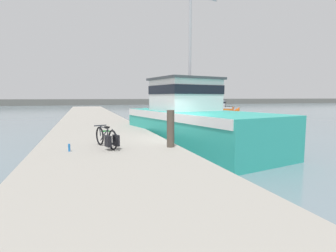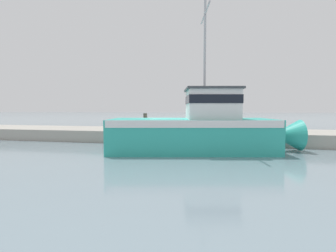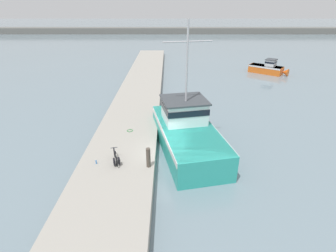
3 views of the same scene
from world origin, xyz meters
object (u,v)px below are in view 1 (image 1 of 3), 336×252
at_px(fishing_boat_main, 192,120).
at_px(bicycle_touring, 108,138).
at_px(water_bottle_by_bike, 69,148).
at_px(boat_blue_far, 218,109).
at_px(mooring_post, 171,129).

height_order(fishing_boat_main, bicycle_touring, fishing_boat_main).
distance_m(bicycle_touring, water_bottle_by_bike, 1.25).
height_order(boat_blue_far, mooring_post, boat_blue_far).
relative_size(mooring_post, water_bottle_by_bike, 5.24).
bearing_deg(water_bottle_by_bike, bicycle_touring, 6.82).
relative_size(boat_blue_far, mooring_post, 4.26).
bearing_deg(bicycle_touring, fishing_boat_main, 20.00).
height_order(bicycle_touring, mooring_post, mooring_post).
relative_size(bicycle_touring, water_bottle_by_bike, 7.02).
bearing_deg(boat_blue_far, fishing_boat_main, 5.80).
height_order(boat_blue_far, water_bottle_by_bike, boat_blue_far).
relative_size(boat_blue_far, bicycle_touring, 3.18).
height_order(fishing_boat_main, boat_blue_far, fishing_boat_main).
distance_m(boat_blue_far, water_bottle_by_bike, 32.54).
bearing_deg(boat_blue_far, water_bottle_by_bike, 0.55).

